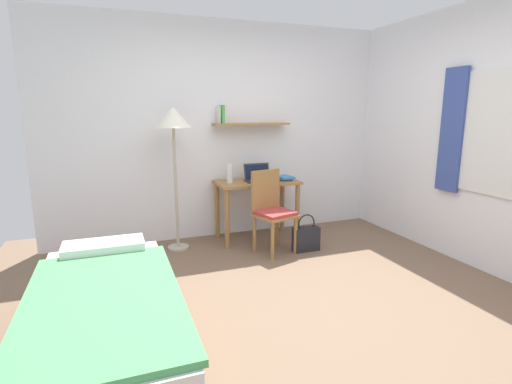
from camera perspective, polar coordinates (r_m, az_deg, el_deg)
The scene contains 11 objects.
ground_plane at distance 3.36m, azimuth 6.29°, elevation -15.83°, with size 5.28×5.28×0.00m, color brown.
wall_back at distance 4.87m, azimuth -4.17°, elevation 8.82°, with size 4.40×0.27×2.60m.
wall_right at distance 4.31m, azimuth 31.68°, elevation 6.73°, with size 0.10×4.40×2.60m.
bed at distance 2.76m, azimuth -21.05°, elevation -17.55°, with size 0.89×1.92×0.54m.
desk at distance 4.74m, azimuth 0.11°, elevation -0.07°, with size 0.98×0.54×0.72m.
desk_chair at distance 4.32m, azimuth 2.30°, elevation -2.43°, with size 0.49×0.48×0.91m.
standing_lamp at distance 4.36m, azimuth -12.01°, elevation 9.59°, with size 0.40×0.40×1.60m.
laptop at distance 4.71m, azimuth 0.30°, elevation 2.27°, with size 0.33×0.22×0.21m.
water_bottle at distance 4.58m, azimuth -3.84°, elevation 2.71°, with size 0.07×0.07×0.22m, color silver.
book_stack at distance 4.81m, azimuth 4.17°, elevation 2.07°, with size 0.20×0.24×0.04m.
handbag at distance 4.46m, azimuth 7.32°, elevation -6.68°, with size 0.30×0.13×0.42m.
Camera 1 is at (-1.36, -2.65, 1.56)m, focal length 27.39 mm.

